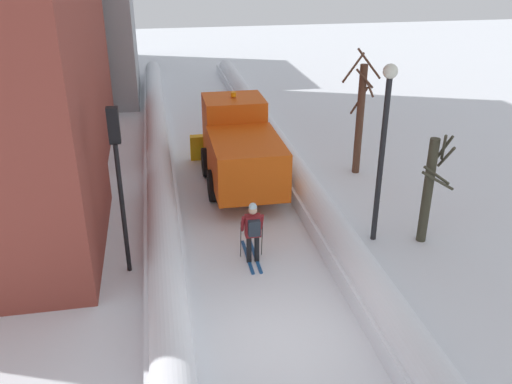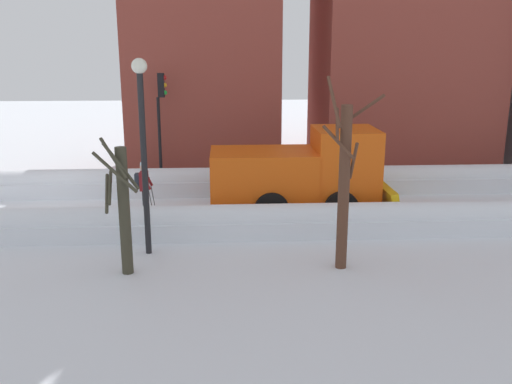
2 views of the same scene
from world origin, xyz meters
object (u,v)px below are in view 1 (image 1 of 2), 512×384
street_lamp (384,134)px  bare_tree_near (429,188)px  traffic_light_pole (117,160)px  plow_truck (240,147)px  skier (253,230)px  bare_tree_mid (360,116)px

street_lamp → bare_tree_near: 2.13m
traffic_light_pole → street_lamp: bearing=2.4°
plow_truck → traffic_light_pole: 6.51m
traffic_light_pole → skier: bearing=-5.1°
traffic_light_pole → bare_tree_mid: bare_tree_mid is taller
bare_tree_near → bare_tree_mid: bearing=91.0°
traffic_light_pole → street_lamp: (7.13, 0.30, 0.15)m
bare_tree_near → bare_tree_mid: (-0.09, 5.41, 0.52)m
plow_truck → bare_tree_near: bearing=-47.2°
plow_truck → bare_tree_mid: (4.58, 0.38, 0.77)m
traffic_light_pole → street_lamp: 7.14m
street_lamp → bare_tree_mid: bearing=75.6°
skier → bare_tree_mid: bare_tree_mid is taller
street_lamp → bare_tree_near: size_ratio=1.51×
bare_tree_mid → skier: bearing=-131.9°
bare_tree_mid → traffic_light_pole: bearing=-147.6°
plow_truck → street_lamp: size_ratio=1.15×
traffic_light_pole → bare_tree_near: bearing=-0.4°
traffic_light_pole → bare_tree_mid: (8.43, 5.35, -0.90)m
skier → traffic_light_pole: 4.00m
street_lamp → bare_tree_near: (1.39, -0.36, -1.58)m
street_lamp → bare_tree_near: bearing=-14.7°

